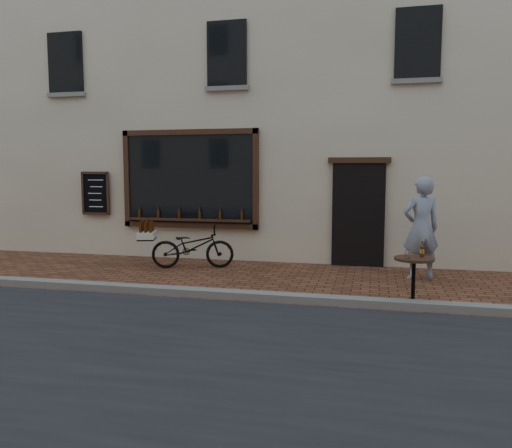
# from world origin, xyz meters

# --- Properties ---
(ground) EXTENTS (90.00, 90.00, 0.00)m
(ground) POSITION_xyz_m (0.00, 0.00, 0.00)
(ground) COLOR #4D2818
(ground) RESTS_ON ground
(kerb) EXTENTS (90.00, 0.25, 0.12)m
(kerb) POSITION_xyz_m (0.00, 0.20, 0.06)
(kerb) COLOR slate
(kerb) RESTS_ON ground
(shop_building) EXTENTS (28.00, 6.20, 10.00)m
(shop_building) POSITION_xyz_m (0.00, 6.50, 5.00)
(shop_building) COLOR beige
(shop_building) RESTS_ON ground
(cargo_bicycle) EXTENTS (2.05, 1.08, 0.96)m
(cargo_bicycle) POSITION_xyz_m (-1.50, 2.43, 0.46)
(cargo_bicycle) COLOR black
(cargo_bicycle) RESTS_ON ground
(bistro_table) EXTENTS (0.58, 0.58, 1.00)m
(bistro_table) POSITION_xyz_m (2.83, 0.35, 0.53)
(bistro_table) COLOR black
(bistro_table) RESTS_ON ground
(pedestrian) EXTENTS (0.82, 0.67, 1.93)m
(pedestrian) POSITION_xyz_m (3.09, 2.38, 0.97)
(pedestrian) COLOR gray
(pedestrian) RESTS_ON ground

